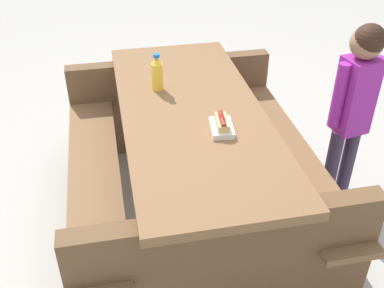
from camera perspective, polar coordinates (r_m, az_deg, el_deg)
The scene contains 5 objects.
ground_plane at distance 2.97m, azimuth 0.00°, elevation -8.39°, with size 30.00×30.00×0.00m, color #B7B2A8.
picnic_table at distance 2.68m, azimuth 0.00°, elevation -1.41°, with size 2.12×1.84×0.75m.
soda_bottle at distance 2.69m, azimuth -4.29°, elevation 8.60°, with size 0.06×0.06×0.22m.
hotdog_tray at distance 2.33m, azimuth 3.68°, elevation 2.33°, with size 0.21×0.17×0.08m.
child_in_coat at distance 2.79m, azimuth 19.36°, elevation 5.52°, with size 0.19×0.29×1.18m.
Camera 1 is at (1.93, -1.01, 2.02)m, focal length 43.53 mm.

